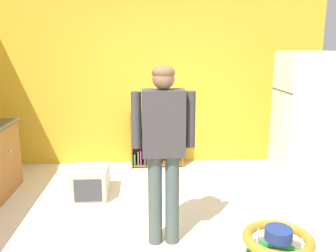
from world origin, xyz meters
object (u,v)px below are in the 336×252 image
standing_person (164,141)px  pet_carrier (91,182)px  refrigerator (306,120)px  baby_walker (278,246)px  bookshelf (153,142)px

standing_person → pet_carrier: size_ratio=3.04×
refrigerator → pet_carrier: 2.88m
standing_person → baby_walker: size_ratio=2.78×
pet_carrier → refrigerator: bearing=3.6°
bookshelf → standing_person: bearing=-89.1°
baby_walker → pet_carrier: 2.37m
refrigerator → baby_walker: refrigerator is taller
standing_person → bookshelf: bearing=90.9°
refrigerator → baby_walker: (-0.98, -1.71, -0.73)m
bookshelf → refrigerator: bearing=-25.6°
baby_walker → bookshelf: bearing=110.6°
standing_person → baby_walker: bearing=-22.5°
bookshelf → pet_carrier: bearing=-125.8°
baby_walker → pet_carrier: (-1.81, 1.53, 0.02)m
bookshelf → baby_walker: 2.84m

